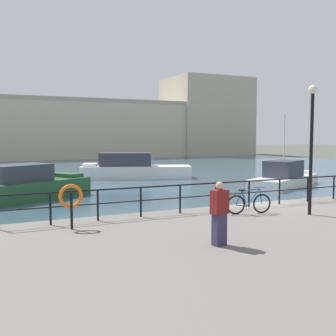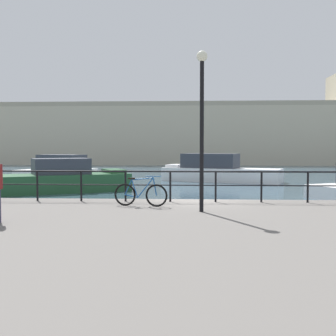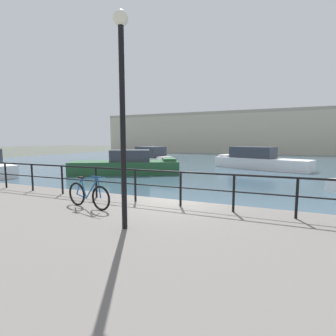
% 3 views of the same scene
% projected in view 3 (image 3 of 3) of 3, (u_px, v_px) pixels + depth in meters
% --- Properties ---
extents(ground_plane, '(240.00, 240.00, 0.00)m').
position_uv_depth(ground_plane, '(172.00, 227.00, 8.52)').
color(ground_plane, '#4C5147').
extents(water_basin, '(80.00, 60.00, 0.01)m').
position_uv_depth(water_basin, '(247.00, 161.00, 36.28)').
color(water_basin, '#385160').
rests_on(water_basin, ground_plane).
extents(harbor_building, '(76.90, 12.55, 14.92)m').
position_uv_depth(harbor_building, '(294.00, 130.00, 56.74)').
color(harbor_building, '#C1B79E').
rests_on(harbor_building, ground_plane).
extents(moored_cabin_cruiser, '(10.09, 6.12, 2.31)m').
position_uv_depth(moored_cabin_cruiser, '(258.00, 160.00, 26.50)').
color(moored_cabin_cruiser, white).
rests_on(moored_cabin_cruiser, water_basin).
extents(moored_white_yacht, '(9.78, 7.02, 2.15)m').
position_uv_depth(moored_white_yacht, '(127.00, 165.00, 22.24)').
color(moored_white_yacht, '#23512D').
rests_on(moored_white_yacht, water_basin).
extents(moored_green_narrowboat, '(8.39, 5.67, 2.19)m').
position_uv_depth(moored_green_narrowboat, '(149.00, 157.00, 33.12)').
color(moored_green_narrowboat, white).
rests_on(moored_green_narrowboat, water_basin).
extents(quay_railing, '(20.42, 0.07, 1.08)m').
position_uv_depth(quay_railing, '(157.00, 181.00, 7.71)').
color(quay_railing, black).
rests_on(quay_railing, quay_promenade).
extents(parked_bicycle, '(1.75, 0.37, 0.98)m').
position_uv_depth(parked_bicycle, '(88.00, 195.00, 7.28)').
color(parked_bicycle, black).
rests_on(parked_bicycle, quay_promenade).
extents(quay_lamp_post, '(0.32, 0.32, 4.68)m').
position_uv_depth(quay_lamp_post, '(122.00, 94.00, 5.28)').
color(quay_lamp_post, black).
rests_on(quay_lamp_post, quay_promenade).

